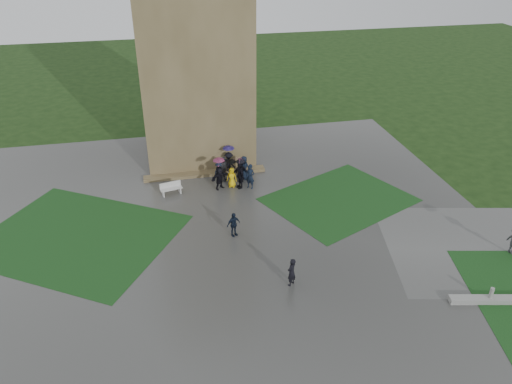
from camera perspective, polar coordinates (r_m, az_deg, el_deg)
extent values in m
plane|color=black|center=(28.45, -3.30, -7.60)|extent=(120.00, 120.00, 0.00)
cube|color=#363634|center=(30.06, -3.90, -5.36)|extent=(34.00, 34.00, 0.02)
cube|color=#133614|center=(32.02, -19.72, -4.83)|extent=(14.10, 13.46, 0.01)
cube|color=#133614|center=(34.43, 9.47, -0.87)|extent=(11.12, 10.15, 0.01)
cube|color=brown|center=(38.61, -7.33, 16.89)|extent=(8.00, 8.00, 18.00)
cube|color=brown|center=(37.39, -5.85, 2.11)|extent=(9.00, 0.80, 0.22)
cylinder|color=gray|center=(27.84, 25.25, -10.62)|extent=(0.20, 0.20, 0.90)
cube|color=beige|center=(34.90, -9.66, 0.37)|extent=(1.56, 0.77, 0.06)
cube|color=beige|center=(34.89, -10.57, -0.16)|extent=(0.17, 0.41, 0.42)
cube|color=beige|center=(35.14, -8.69, 0.24)|extent=(0.17, 0.41, 0.42)
cube|color=beige|center=(34.99, -9.79, 0.85)|extent=(1.47, 0.39, 0.40)
imported|color=black|center=(35.92, -1.78, 2.51)|extent=(1.21, 0.66, 1.83)
imported|color=black|center=(36.31, -1.39, 2.79)|extent=(1.06, 0.99, 1.79)
imported|color=black|center=(37.09, -3.11, 3.30)|extent=(1.18, 1.23, 1.74)
imported|color=#39393E|center=(36.11, -3.70, 2.66)|extent=(1.13, 1.27, 1.88)
imported|color=black|center=(36.08, -4.22, 2.32)|extent=(1.10, 1.03, 1.54)
imported|color=black|center=(35.07, -4.20, 1.66)|extent=(1.67, 1.32, 1.73)
imported|color=yellow|center=(35.33, -2.79, 1.68)|extent=(0.83, 0.69, 1.46)
imported|color=black|center=(35.07, -1.87, 1.88)|extent=(0.95, 1.25, 1.90)
imported|color=black|center=(35.03, -0.66, 1.79)|extent=(0.79, 0.76, 1.82)
imported|color=#B94C83|center=(34.53, -4.27, 3.43)|extent=(0.79, 0.79, 0.69)
imported|color=#48389A|center=(36.65, -3.15, 4.80)|extent=(0.84, 0.84, 0.74)
imported|color=black|center=(34.83, -2.83, 3.32)|extent=(0.67, 0.67, 0.59)
imported|color=#B94C83|center=(34.63, -1.90, 3.36)|extent=(0.87, 0.87, 0.79)
imported|color=black|center=(29.90, -2.59, -3.73)|extent=(1.04, 0.84, 1.55)
imported|color=black|center=(26.15, 4.09, -9.11)|extent=(0.70, 0.68, 1.62)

